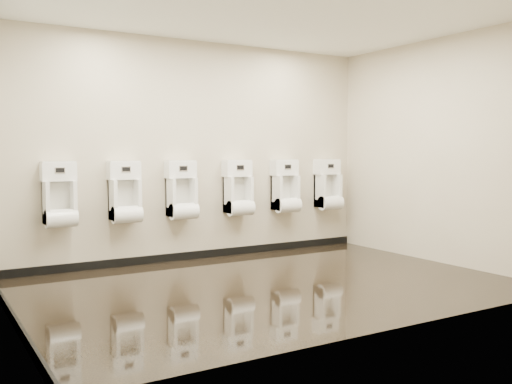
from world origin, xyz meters
TOP-DOWN VIEW (x-y plane):
  - ground at (0.00, 0.00)m, footprint 5.00×3.50m
  - ceiling at (0.00, 0.00)m, footprint 5.00×3.50m
  - back_wall at (0.00, 1.75)m, footprint 5.00×0.02m
  - front_wall at (0.00, -1.75)m, footprint 5.00×0.02m
  - left_wall at (-2.50, 0.00)m, footprint 0.02×3.50m
  - right_wall at (2.50, 0.00)m, footprint 0.02×3.50m
  - tile_overlay_left at (-2.50, 0.00)m, footprint 0.01×3.50m
  - skirting_back at (0.00, 1.74)m, footprint 5.00×0.02m
  - skirting_left at (-2.49, 0.00)m, footprint 0.02×3.50m
  - urinal_0 at (-1.74, 1.62)m, footprint 0.39×0.29m
  - urinal_1 at (-0.99, 1.62)m, footprint 0.39×0.29m
  - urinal_2 at (-0.27, 1.62)m, footprint 0.39×0.29m
  - urinal_3 at (0.54, 1.62)m, footprint 0.39×0.29m
  - urinal_4 at (1.30, 1.62)m, footprint 0.39×0.29m
  - urinal_5 at (2.05, 1.62)m, footprint 0.39×0.29m

SIDE VIEW (x-z plane):
  - ground at x=0.00m, z-range 0.00..0.00m
  - skirting_back at x=0.00m, z-range 0.00..0.10m
  - skirting_left at x=-2.49m, z-range 0.00..0.10m
  - urinal_0 at x=-1.74m, z-range 0.50..1.21m
  - urinal_1 at x=-0.99m, z-range 0.50..1.21m
  - urinal_2 at x=-0.27m, z-range 0.50..1.21m
  - urinal_3 at x=0.54m, z-range 0.50..1.21m
  - urinal_4 at x=1.30m, z-range 0.50..1.21m
  - urinal_5 at x=2.05m, z-range 0.50..1.21m
  - back_wall at x=0.00m, z-range 0.00..2.80m
  - front_wall at x=0.00m, z-range 0.00..2.80m
  - left_wall at x=-2.50m, z-range 0.00..2.80m
  - right_wall at x=2.50m, z-range 0.00..2.80m
  - tile_overlay_left at x=-2.50m, z-range 0.00..2.80m
  - ceiling at x=0.00m, z-range 2.80..2.80m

